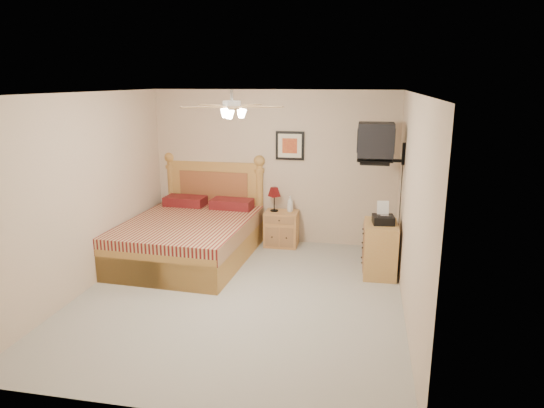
{
  "coord_description": "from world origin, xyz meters",
  "views": [
    {
      "loc": [
        1.48,
        -5.45,
        2.64
      ],
      "look_at": [
        0.24,
        0.9,
        0.98
      ],
      "focal_mm": 32.0,
      "sensor_mm": 36.0,
      "label": 1
    }
  ],
  "objects": [
    {
      "name": "dresser",
      "position": [
        1.73,
        1.06,
        0.38
      ],
      "size": [
        0.46,
        0.65,
        0.75
      ],
      "primitive_type": "cube",
      "rotation": [
        0.0,
        0.0,
        0.03
      ],
      "color": "#BA7F39",
      "rests_on": "ground"
    },
    {
      "name": "table_lamp",
      "position": [
        0.05,
        2.02,
        0.77
      ],
      "size": [
        0.22,
        0.22,
        0.4
      ],
      "primitive_type": null,
      "rotation": [
        0.0,
        0.0,
        0.01
      ],
      "color": "#5E0E10",
      "rests_on": "nightstand"
    },
    {
      "name": "fax_machine",
      "position": [
        1.75,
        1.02,
        0.9
      ],
      "size": [
        0.31,
        0.33,
        0.3
      ],
      "primitive_type": null,
      "rotation": [
        0.0,
        0.0,
        0.12
      ],
      "color": "black",
      "rests_on": "dresser"
    },
    {
      "name": "wall_right",
      "position": [
        2.0,
        0.0,
        1.25
      ],
      "size": [
        0.04,
        4.5,
        2.5
      ],
      "primitive_type": "cube",
      "color": "#CCB296",
      "rests_on": "ground"
    },
    {
      "name": "magazine_lower",
      "position": [
        1.69,
        1.27,
        0.76
      ],
      "size": [
        0.31,
        0.35,
        0.03
      ],
      "primitive_type": "imported",
      "rotation": [
        0.0,
        0.0,
        -0.34
      ],
      "color": "#BDB393",
      "rests_on": "dresser"
    },
    {
      "name": "wall_back",
      "position": [
        0.0,
        2.25,
        1.25
      ],
      "size": [
        4.0,
        0.04,
        2.5
      ],
      "primitive_type": "cube",
      "color": "#CCB296",
      "rests_on": "ground"
    },
    {
      "name": "lotion_bottle",
      "position": [
        0.31,
        2.04,
        0.7
      ],
      "size": [
        0.12,
        0.12,
        0.26
      ],
      "primitive_type": "imported",
      "rotation": [
        0.0,
        0.0,
        -0.29
      ],
      "color": "silver",
      "rests_on": "nightstand"
    },
    {
      "name": "ceiling_fan",
      "position": [
        0.0,
        -0.2,
        2.36
      ],
      "size": [
        1.14,
        1.14,
        0.28
      ],
      "primitive_type": null,
      "color": "white",
      "rests_on": "ceiling"
    },
    {
      "name": "nightstand",
      "position": [
        0.18,
        2.0,
        0.29
      ],
      "size": [
        0.53,
        0.4,
        0.58
      ],
      "primitive_type": "cube",
      "rotation": [
        0.0,
        0.0,
        -0.0
      ],
      "color": "#BC8648",
      "rests_on": "ground"
    },
    {
      "name": "magazine_upper",
      "position": [
        1.68,
        1.28,
        0.79
      ],
      "size": [
        0.24,
        0.3,
        0.02
      ],
      "primitive_type": "imported",
      "rotation": [
        0.0,
        0.0,
        -0.17
      ],
      "color": "gray",
      "rests_on": "magazine_lower"
    },
    {
      "name": "wall_left",
      "position": [
        -2.0,
        0.0,
        1.25
      ],
      "size": [
        0.04,
        4.5,
        2.5
      ],
      "primitive_type": "cube",
      "color": "#CCB296",
      "rests_on": "ground"
    },
    {
      "name": "wall_tv",
      "position": [
        1.75,
        1.34,
        1.81
      ],
      "size": [
        0.56,
        0.46,
        0.58
      ],
      "primitive_type": null,
      "color": "black",
      "rests_on": "wall_right"
    },
    {
      "name": "framed_picture",
      "position": [
        0.27,
        2.23,
        1.62
      ],
      "size": [
        0.46,
        0.04,
        0.46
      ],
      "primitive_type": "cube",
      "color": "black",
      "rests_on": "wall_back"
    },
    {
      "name": "ceiling",
      "position": [
        0.0,
        0.0,
        2.5
      ],
      "size": [
        4.0,
        4.5,
        0.04
      ],
      "primitive_type": "cube",
      "color": "white",
      "rests_on": "ground"
    },
    {
      "name": "bed",
      "position": [
        -1.08,
        1.12,
        0.73
      ],
      "size": [
        1.83,
        2.34,
        1.46
      ],
      "primitive_type": null,
      "rotation": [
        0.0,
        0.0,
        -0.05
      ],
      "color": "#C5893C",
      "rests_on": "ground"
    },
    {
      "name": "floor",
      "position": [
        0.0,
        0.0,
        0.0
      ],
      "size": [
        4.5,
        4.5,
        0.0
      ],
      "primitive_type": "plane",
      "color": "#A19C91",
      "rests_on": "ground"
    },
    {
      "name": "wall_front",
      "position": [
        0.0,
        -2.25,
        1.25
      ],
      "size": [
        4.0,
        0.04,
        2.5
      ],
      "primitive_type": "cube",
      "color": "#CCB296",
      "rests_on": "ground"
    }
  ]
}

